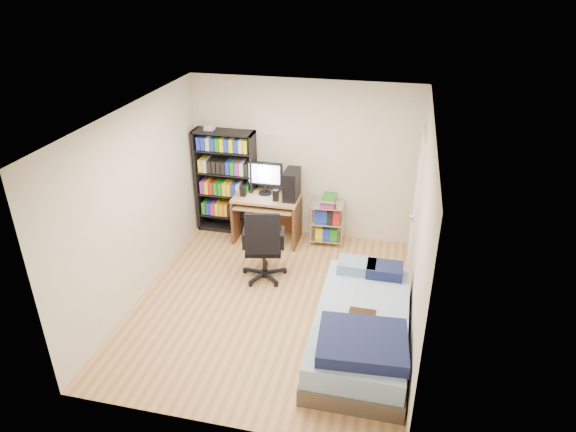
% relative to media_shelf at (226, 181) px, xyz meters
% --- Properties ---
extents(room, '(3.58, 4.08, 2.58)m').
position_rel_media_shelf_xyz_m(room, '(1.22, -1.84, 0.38)').
color(room, tan).
rests_on(room, ground).
extents(media_shelf, '(0.95, 0.32, 1.75)m').
position_rel_media_shelf_xyz_m(media_shelf, '(0.00, 0.00, 0.00)').
color(media_shelf, black).
rests_on(media_shelf, room).
extents(computer_desk, '(1.01, 0.59, 1.27)m').
position_rel_media_shelf_xyz_m(computer_desk, '(0.82, -0.17, -0.18)').
color(computer_desk, tan).
rests_on(computer_desk, room).
extents(office_chair, '(0.76, 0.76, 1.09)m').
position_rel_media_shelf_xyz_m(office_chair, '(0.96, -1.29, -0.52)').
color(office_chair, black).
rests_on(office_chair, room).
extents(wire_cart, '(0.53, 0.40, 0.82)m').
position_rel_media_shelf_xyz_m(wire_cart, '(1.66, -0.10, -0.33)').
color(wire_cart, silver).
rests_on(wire_cart, room).
extents(bed, '(1.06, 2.13, 0.61)m').
position_rel_media_shelf_xyz_m(bed, '(2.42, -2.40, -0.60)').
color(bed, brown).
rests_on(bed, room).
extents(door, '(0.12, 0.80, 2.00)m').
position_rel_media_shelf_xyz_m(door, '(2.95, -0.49, 0.13)').
color(door, white).
rests_on(door, room).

